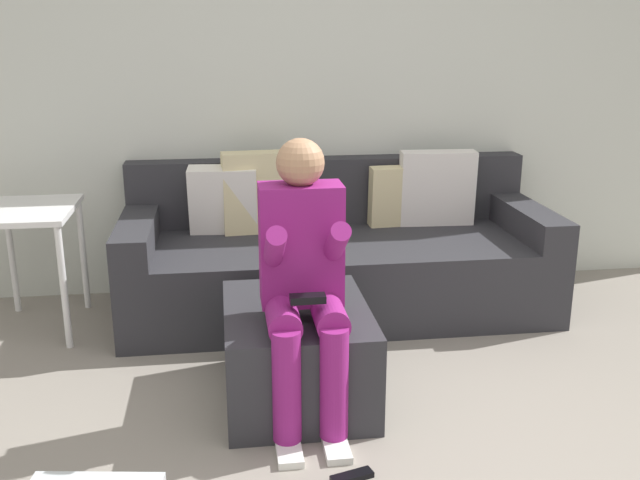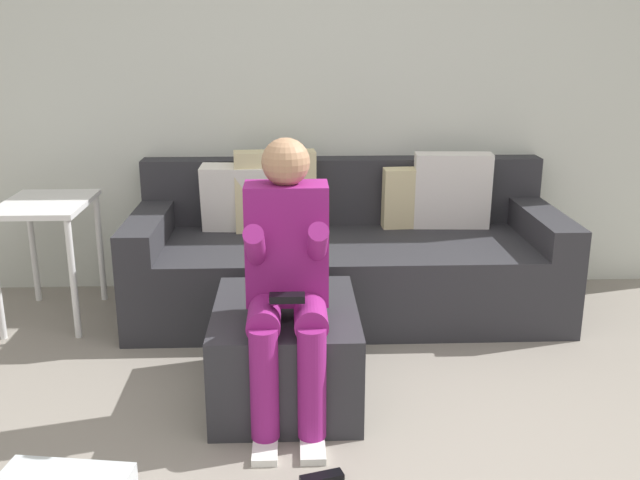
{
  "view_description": "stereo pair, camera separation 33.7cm",
  "coord_description": "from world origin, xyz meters",
  "px_view_note": "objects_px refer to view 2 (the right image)",
  "views": [
    {
      "loc": [
        -0.53,
        -2.06,
        1.62
      ],
      "look_at": [
        -0.06,
        1.39,
        0.59
      ],
      "focal_mm": 40.5,
      "sensor_mm": 36.0,
      "label": 1
    },
    {
      "loc": [
        -0.2,
        -2.09,
        1.62
      ],
      "look_at": [
        -0.06,
        1.39,
        0.59
      ],
      "focal_mm": 40.5,
      "sensor_mm": 36.0,
      "label": 2
    }
  ],
  "objects_px": {
    "ottoman": "(286,351)",
    "side_table": "(47,221)",
    "couch_sectional": "(345,257)",
    "remote_near_ottoman": "(322,478)",
    "person_seated": "(287,274)"
  },
  "relations": [
    {
      "from": "ottoman",
      "to": "side_table",
      "type": "bearing_deg",
      "value": 144.0
    },
    {
      "from": "person_seated",
      "to": "side_table",
      "type": "xyz_separation_m",
      "value": [
        -1.34,
        1.16,
        -0.07
      ]
    },
    {
      "from": "couch_sectional",
      "to": "remote_near_ottoman",
      "type": "xyz_separation_m",
      "value": [
        -0.21,
        -1.73,
        -0.3
      ]
    },
    {
      "from": "couch_sectional",
      "to": "remote_near_ottoman",
      "type": "bearing_deg",
      "value": -96.94
    },
    {
      "from": "ottoman",
      "to": "remote_near_ottoman",
      "type": "distance_m",
      "value": 0.71
    },
    {
      "from": "person_seated",
      "to": "side_table",
      "type": "relative_size",
      "value": 1.73
    },
    {
      "from": "remote_near_ottoman",
      "to": "person_seated",
      "type": "bearing_deg",
      "value": 88.14
    },
    {
      "from": "ottoman",
      "to": "remote_near_ottoman",
      "type": "relative_size",
      "value": 4.92
    },
    {
      "from": "person_seated",
      "to": "remote_near_ottoman",
      "type": "relative_size",
      "value": 7.37
    },
    {
      "from": "ottoman",
      "to": "person_seated",
      "type": "height_order",
      "value": "person_seated"
    },
    {
      "from": "person_seated",
      "to": "side_table",
      "type": "bearing_deg",
      "value": 139.14
    },
    {
      "from": "person_seated",
      "to": "side_table",
      "type": "height_order",
      "value": "person_seated"
    },
    {
      "from": "ottoman",
      "to": "person_seated",
      "type": "distance_m",
      "value": 0.48
    },
    {
      "from": "ottoman",
      "to": "side_table",
      "type": "relative_size",
      "value": 1.15
    },
    {
      "from": "couch_sectional",
      "to": "side_table",
      "type": "distance_m",
      "value": 1.7
    }
  ]
}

